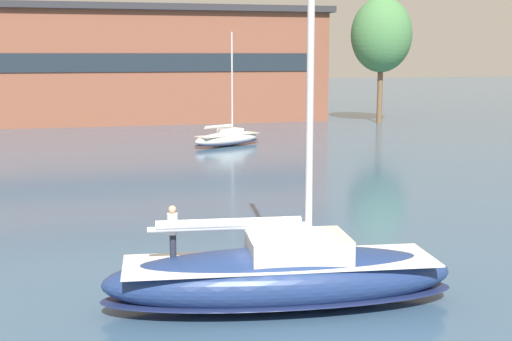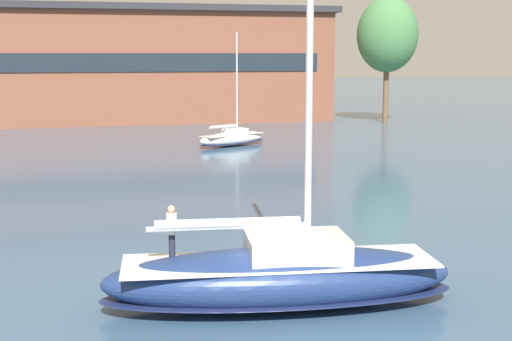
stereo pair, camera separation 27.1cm
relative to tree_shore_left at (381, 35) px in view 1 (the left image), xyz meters
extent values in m
plane|color=#385675|center=(-27.95, -54.78, -9.85)|extent=(400.00, 400.00, 0.00)
cube|color=brown|center=(-26.98, 11.04, -3.62)|extent=(43.93, 15.62, 12.45)
cube|color=#1E2833|center=(-26.98, 3.15, -3.00)|extent=(39.54, 0.10, 1.99)
cube|color=#2D2D33|center=(-26.98, 11.04, 2.95)|extent=(45.13, 16.82, 0.70)
cylinder|color=brown|center=(0.00, 0.00, -6.05)|extent=(0.61, 0.61, 7.59)
ellipsoid|color=#477F47|center=(0.00, 0.00, 0.04)|extent=(6.83, 6.83, 8.35)
ellipsoid|color=navy|center=(-27.95, -54.78, -8.92)|extent=(11.17, 4.22, 1.85)
ellipsoid|color=#19234C|center=(-27.95, -54.78, -9.43)|extent=(11.29, 4.27, 0.22)
cube|color=silver|center=(-27.95, -54.78, -8.38)|extent=(9.82, 3.59, 0.06)
cube|color=beige|center=(-27.41, -54.84, -7.97)|extent=(3.27, 2.46, 0.76)
cylinder|color=silver|center=(-27.09, -54.88, -1.53)|extent=(0.22, 0.22, 13.63)
cylinder|color=silver|center=(-29.52, -54.61, -7.26)|extent=(4.90, 0.72, 0.19)
cylinder|color=white|center=(-29.52, -54.61, -7.13)|extent=(4.42, 0.78, 0.30)
cylinder|color=#232838|center=(-31.16, -54.06, -7.93)|extent=(0.22, 0.22, 0.85)
cylinder|color=silver|center=(-31.16, -54.06, -7.18)|extent=(0.38, 0.38, 0.65)
sphere|color=tan|center=(-31.16, -54.06, -6.73)|extent=(0.24, 0.24, 0.24)
ellipsoid|color=white|center=(-21.17, -15.84, -9.26)|extent=(6.98, 5.01, 1.17)
ellipsoid|color=#19234C|center=(-21.17, -15.84, -9.58)|extent=(7.05, 5.06, 0.14)
cube|color=#BCB7A8|center=(-21.17, -15.84, -8.91)|extent=(6.11, 4.34, 0.06)
cube|color=silver|center=(-20.87, -15.68, -8.64)|extent=(2.35, 2.12, 0.48)
cylinder|color=silver|center=(-20.68, -15.58, -4.56)|extent=(0.14, 0.14, 8.63)
cylinder|color=silver|center=(-22.05, -16.32, -8.19)|extent=(2.78, 1.60, 0.12)
cylinder|color=silver|center=(-22.05, -16.32, -8.11)|extent=(2.54, 1.51, 0.19)
camera|label=1|loc=(-33.99, -75.11, -2.08)|focal=50.00mm
camera|label=2|loc=(-33.73, -75.17, -2.08)|focal=50.00mm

